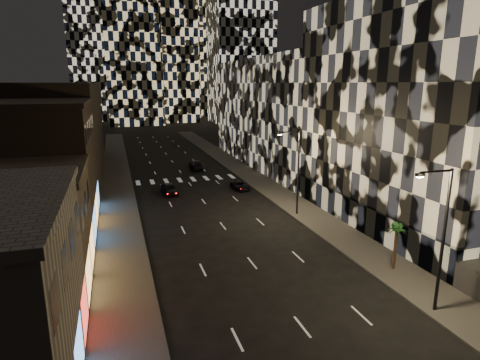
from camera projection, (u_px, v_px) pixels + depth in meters
sidewalk_left at (116, 184)px, 56.76m from camera, size 4.00×120.00×0.15m
sidewalk_right at (250, 175)px, 62.57m from camera, size 4.00×120.00×0.15m
curb_left at (132, 183)px, 57.37m from camera, size 0.20×120.00×0.15m
curb_right at (237, 175)px, 61.96m from camera, size 0.20×120.00×0.15m
retail_tan at (9, 235)px, 26.90m from camera, size 10.00×10.00×8.00m
retail_brown at (37, 169)px, 38.03m from camera, size 10.00×15.00×12.00m
retail_filler_left at (66, 129)px, 62.38m from camera, size 10.00×40.00×14.00m
midrise_right at (431, 114)px, 39.26m from camera, size 16.00×25.00×22.00m
midrise_base at (356, 214)px, 39.24m from camera, size 0.60×25.00×3.00m
midrise_filler_right at (291, 113)px, 69.88m from camera, size 16.00×40.00×18.00m
streetlight_near at (441, 231)px, 23.74m from camera, size 2.55×0.25×9.00m
streetlight_far at (296, 167)px, 42.30m from camera, size 2.55×0.25×9.00m
car_dark_midlane at (169, 189)px, 51.52m from camera, size 2.17×4.38×1.44m
car_dark_oncoming at (196, 165)px, 66.89m from camera, size 2.43×5.25×1.48m
car_dark_rightlane at (240, 186)px, 53.92m from camera, size 2.09×4.01×1.08m
palm_tree at (397, 231)px, 29.93m from camera, size 1.85×1.82×3.63m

